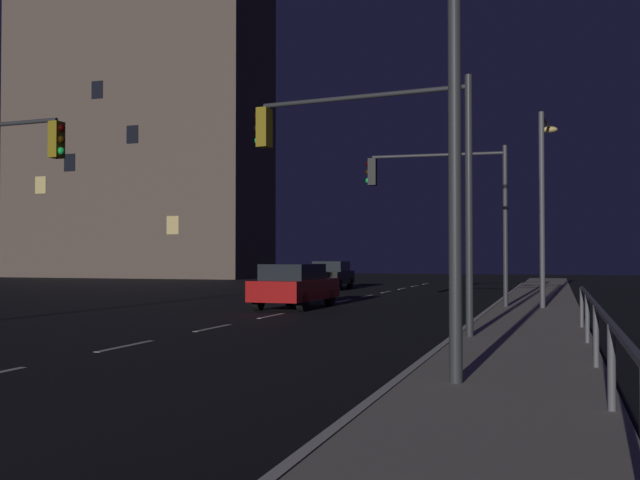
% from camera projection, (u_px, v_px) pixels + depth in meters
% --- Properties ---
extents(ground_plane, '(112.00, 112.00, 0.00)m').
position_uv_depth(ground_plane, '(277.00, 315.00, 23.00)').
color(ground_plane, black).
rests_on(ground_plane, ground).
extents(sidewalk_right, '(2.73, 77.00, 0.14)m').
position_uv_depth(sidewalk_right, '(533.00, 319.00, 20.62)').
color(sidewalk_right, '#9E937F').
rests_on(sidewalk_right, ground).
extents(lane_markings_center, '(0.14, 50.00, 0.01)m').
position_uv_depth(lane_markings_center, '(313.00, 307.00, 26.32)').
color(lane_markings_center, silver).
rests_on(lane_markings_center, ground).
extents(lane_edge_line, '(0.14, 53.00, 0.01)m').
position_uv_depth(lane_edge_line, '(490.00, 308.00, 25.87)').
color(lane_edge_line, silver).
rests_on(lane_edge_line, ground).
extents(car, '(1.96, 4.46, 1.57)m').
position_uv_depth(car, '(295.00, 285.00, 25.84)').
color(car, '#B71414').
rests_on(car, ground).
extents(car_oncoming, '(2.07, 4.50, 1.57)m').
position_uv_depth(car_oncoming, '(331.00, 275.00, 40.78)').
color(car_oncoming, black).
rests_on(car_oncoming, ground).
extents(traffic_light_near_left, '(4.90, 0.51, 5.48)m').
position_uv_depth(traffic_light_near_left, '(442.00, 193.00, 25.39)').
color(traffic_light_near_left, '#38383D').
rests_on(traffic_light_near_left, sidewalk_right).
extents(traffic_light_overhead_east, '(3.31, 0.42, 5.65)m').
position_uv_depth(traffic_light_overhead_east, '(7.00, 178.00, 19.60)').
color(traffic_light_overhead_east, '#38383D').
rests_on(traffic_light_overhead_east, ground).
extents(traffic_light_mid_right, '(5.26, 0.81, 5.57)m').
position_uv_depth(traffic_light_mid_right, '(369.00, 155.00, 16.51)').
color(traffic_light_mid_right, '#2D3033').
rests_on(traffic_light_mid_right, sidewalk_right).
extents(street_lamp_far_end, '(0.61, 2.45, 6.51)m').
position_uv_depth(street_lamp_far_end, '(544.00, 188.00, 24.72)').
color(street_lamp_far_end, '#4C4C51').
rests_on(street_lamp_far_end, sidewalk_right).
extents(street_lamp_corner, '(2.21, 0.49, 7.43)m').
position_uv_depth(street_lamp_corner, '(429.00, 53.00, 9.97)').
color(street_lamp_corner, '#2D3033').
rests_on(street_lamp_corner, sidewalk_right).
extents(barrier_fence, '(0.09, 16.70, 0.98)m').
position_uv_depth(barrier_fence, '(602.00, 329.00, 9.62)').
color(barrier_fence, '#59595E').
rests_on(barrier_fence, sidewalk_right).
extents(building_distant, '(22.90, 8.77, 26.86)m').
position_uv_depth(building_distant, '(139.00, 128.00, 65.80)').
color(building_distant, brown).
rests_on(building_distant, ground).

